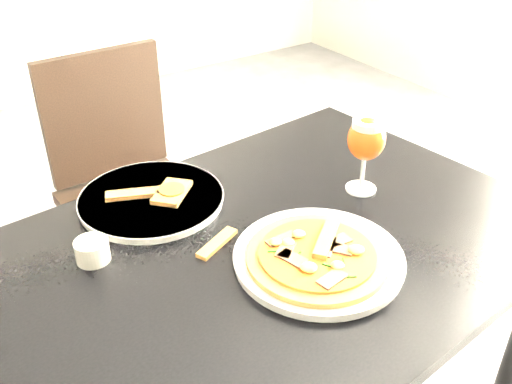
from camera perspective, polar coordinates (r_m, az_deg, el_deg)
dining_table at (r=1.20m, az=0.76°, el=-8.73°), size 1.27×0.91×0.75m
chair_far at (r=1.89m, az=-12.67°, el=0.87°), size 0.43×0.43×0.90m
plate_main at (r=1.10m, az=6.26°, el=-6.63°), size 0.44×0.44×0.02m
pizza at (r=1.08m, az=6.12°, el=-6.32°), size 0.27×0.27×0.03m
plate_second at (r=1.29m, az=-10.41°, el=-0.71°), size 0.39×0.39×0.02m
crust_scraps at (r=1.29m, az=-9.64°, el=-0.03°), size 0.20×0.14×0.01m
loose_crust at (r=1.15m, az=-3.92°, el=-5.11°), size 0.11×0.07×0.01m
sauce_cup at (r=1.14m, az=-16.07°, el=-5.57°), size 0.07×0.07×0.04m
beer_glass at (r=1.28m, az=10.98°, el=5.16°), size 0.09×0.09×0.18m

